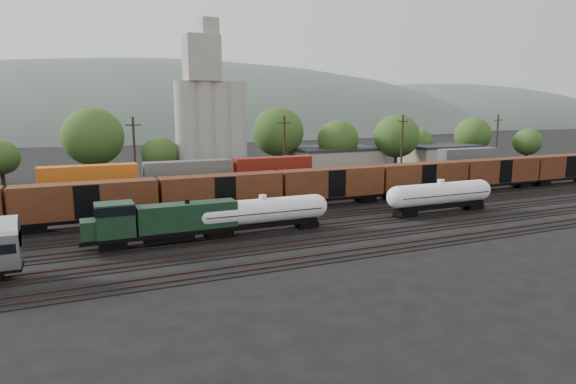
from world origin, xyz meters
name	(u,v)px	position (x,y,z in m)	size (l,w,h in m)	color
ground	(266,222)	(0.00, 0.00, 0.00)	(600.00, 600.00, 0.00)	black
tracks	(266,222)	(0.00, 0.00, 0.05)	(180.00, 33.20, 0.20)	black
green_locomotive	(159,221)	(-13.15, -5.00, 2.45)	(16.16, 2.85, 4.28)	black
tank_car_a	(263,212)	(-2.36, -5.00, 2.37)	(15.09, 2.70, 3.96)	white
tank_car_b	(440,195)	(21.55, -5.00, 2.48)	(15.80, 2.83, 4.14)	white
orange_locomotive	(170,194)	(-9.25, 10.00, 2.40)	(16.75, 2.79, 4.19)	black
boxcar_string	(379,180)	(19.26, 5.00, 3.12)	(184.40, 2.90, 4.20)	black
container_wall	(226,183)	(-0.33, 15.00, 2.56)	(169.82, 2.60, 5.80)	black
grain_silo	(210,119)	(3.28, 36.00, 11.26)	(13.40, 5.00, 29.00)	#9E9C91
industrial_sheds	(230,166)	(6.63, 35.25, 2.56)	(119.38, 17.26, 5.10)	#9E937F
tree_band	(182,141)	(-1.51, 38.49, 7.19)	(165.34, 22.88, 13.40)	black
utility_poles	(214,153)	(0.00, 22.00, 6.21)	(122.20, 0.36, 12.00)	black
distant_hills	(150,162)	(23.92, 260.00, -20.56)	(860.00, 286.00, 130.00)	#59665B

